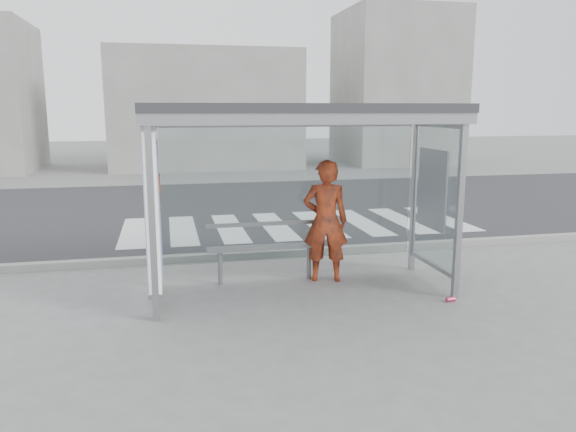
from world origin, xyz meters
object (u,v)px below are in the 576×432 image
(bus_shelter, at_px, (274,152))
(person, at_px, (326,221))
(bench, at_px, (265,247))
(soda_can, at_px, (451,299))

(bus_shelter, bearing_deg, person, 24.34)
(bench, relative_size, soda_can, 14.11)
(bus_shelter, relative_size, soda_can, 34.62)
(person, relative_size, bench, 1.06)
(person, bearing_deg, soda_can, 149.46)
(person, height_order, bench, person)
(bus_shelter, relative_size, person, 2.32)
(bench, bearing_deg, bus_shelter, -84.97)
(soda_can, bearing_deg, person, 136.81)
(bench, distance_m, soda_can, 2.74)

